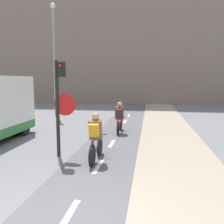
{
  "coord_description": "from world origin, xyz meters",
  "views": [
    {
      "loc": [
        1.36,
        -3.42,
        2.36
      ],
      "look_at": [
        0.0,
        5.53,
        1.2
      ],
      "focal_mm": 40.0,
      "sensor_mm": 36.0,
      "label": 1
    }
  ],
  "objects_px": {
    "cyclist_near": "(96,138)",
    "street_lamp_far": "(54,49)",
    "cyclist_far": "(119,118)",
    "traffic_light_pole": "(60,98)"
  },
  "relations": [
    {
      "from": "street_lamp_far",
      "to": "cyclist_near",
      "type": "distance_m",
      "value": 11.0
    },
    {
      "from": "cyclist_near",
      "to": "cyclist_far",
      "type": "xyz_separation_m",
      "value": [
        0.21,
        4.01,
        -0.01
      ]
    },
    {
      "from": "street_lamp_far",
      "to": "cyclist_near",
      "type": "height_order",
      "value": "street_lamp_far"
    },
    {
      "from": "street_lamp_far",
      "to": "cyclist_near",
      "type": "relative_size",
      "value": 4.49
    },
    {
      "from": "cyclist_near",
      "to": "street_lamp_far",
      "type": "bearing_deg",
      "value": 117.55
    },
    {
      "from": "street_lamp_far",
      "to": "cyclist_far",
      "type": "xyz_separation_m",
      "value": [
        4.99,
        -5.17,
        -3.74
      ]
    },
    {
      "from": "traffic_light_pole",
      "to": "cyclist_far",
      "type": "distance_m",
      "value": 4.08
    },
    {
      "from": "street_lamp_far",
      "to": "cyclist_far",
      "type": "bearing_deg",
      "value": -45.99
    },
    {
      "from": "cyclist_far",
      "to": "cyclist_near",
      "type": "bearing_deg",
      "value": -92.95
    },
    {
      "from": "traffic_light_pole",
      "to": "cyclist_near",
      "type": "xyz_separation_m",
      "value": [
        1.17,
        -0.34,
        -1.13
      ]
    }
  ]
}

